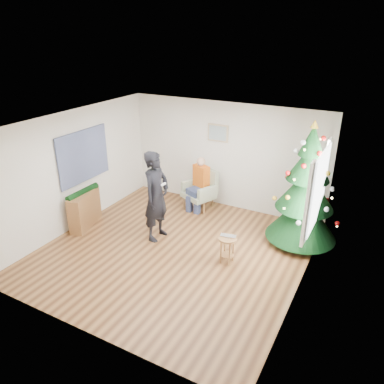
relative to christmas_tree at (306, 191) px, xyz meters
The scene contains 19 objects.
floor 2.91m from the christmas_tree, 143.69° to the right, with size 5.00×5.00×0.00m, color brown.
ceiling 3.03m from the christmas_tree, 143.69° to the right, with size 5.00×5.00×0.00m, color white.
wall_back 2.34m from the christmas_tree, 156.83° to the left, with size 5.00×5.00×0.00m, color silver.
wall_front 4.61m from the christmas_tree, 117.79° to the right, with size 5.00×5.00×0.00m, color silver.
wall_left 4.91m from the christmas_tree, 161.23° to the right, with size 5.00×5.00×0.00m, color silver.
wall_right 1.62m from the christmas_tree, 77.51° to the right, with size 5.00×5.00×0.00m, color silver.
window_panel 0.74m from the christmas_tree, 61.11° to the right, with size 0.04×1.30×1.40m, color white.
curtains 0.73m from the christmas_tree, 63.43° to the right, with size 0.05×1.75×1.50m.
christmas_tree is the anchor object (origin of this frame).
stool 1.98m from the christmas_tree, 126.62° to the right, with size 0.36×0.36×0.54m.
laptop 1.87m from the christmas_tree, 126.62° to the right, with size 0.30×0.19×0.02m, color silver.
armchair 2.76m from the christmas_tree, 169.55° to the left, with size 0.90×0.89×0.99m.
seated_person 2.70m from the christmas_tree, behind, with size 0.52×0.66×1.30m.
standing_man 3.02m from the christmas_tree, 155.40° to the right, with size 0.70×0.46×1.93m, color black.
game_controller 2.84m from the christmas_tree, 153.12° to the right, with size 0.04×0.13×0.04m, color white.
console 4.81m from the christmas_tree, 160.61° to the right, with size 0.30×1.00×0.80m, color brown.
garland 4.76m from the christmas_tree, 160.61° to the right, with size 0.14×0.14×0.90m, color black.
tapestry 4.80m from the christmas_tree, 164.48° to the right, with size 0.03×1.50×1.15m, color black.
framed_picture 2.60m from the christmas_tree, 159.40° to the left, with size 0.52×0.05×0.42m.
Camera 1 is at (3.38, -5.50, 4.17)m, focal length 35.00 mm.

